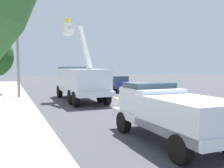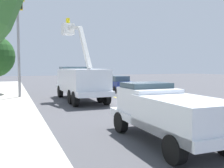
{
  "view_description": "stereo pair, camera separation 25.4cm",
  "coord_description": "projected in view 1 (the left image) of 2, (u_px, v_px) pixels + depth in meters",
  "views": [
    {
      "loc": [
        -16.58,
        9.3,
        2.71
      ],
      "look_at": [
        0.61,
        1.44,
        1.4
      ],
      "focal_mm": 40.58,
      "sensor_mm": 36.0,
      "label": 1
    },
    {
      "loc": [
        -16.69,
        9.07,
        2.71
      ],
      "look_at": [
        0.61,
        1.44,
        1.4
      ],
      "focal_mm": 40.58,
      "sensor_mm": 36.0,
      "label": 2
    }
  ],
  "objects": [
    {
      "name": "service_pickup_truck",
      "position": [
        170.0,
        111.0,
        8.99
      ],
      "size": [
        5.67,
        2.36,
        2.06
      ],
      "color": "white",
      "rests_on": "ground"
    },
    {
      "name": "sidewalk_far_side",
      "position": [
        6.0,
        109.0,
        15.72
      ],
      "size": [
        60.09,
        5.8,
        0.12
      ],
      "primitive_type": "cube",
      "rotation": [
        0.0,
        0.0,
        -0.04
      ],
      "color": "#B2ADA3",
      "rests_on": "ground"
    },
    {
      "name": "traffic_cone_mid_front",
      "position": [
        89.0,
        90.0,
        24.38
      ],
      "size": [
        0.4,
        0.4,
        0.83
      ],
      "color": "black",
      "rests_on": "ground"
    },
    {
      "name": "ground",
      "position": [
        133.0,
        102.0,
        19.09
      ],
      "size": [
        120.0,
        120.0,
        0.0
      ],
      "primitive_type": "plane",
      "color": "#47474C"
    },
    {
      "name": "lane_centre_stripe",
      "position": [
        133.0,
        102.0,
        19.09
      ],
      "size": [
        49.97,
        2.0,
        0.01
      ],
      "primitive_type": "cube",
      "rotation": [
        0.0,
        0.0,
        -0.04
      ],
      "color": "yellow",
      "rests_on": "ground"
    },
    {
      "name": "passing_minivan",
      "position": [
        116.0,
        82.0,
        28.01
      ],
      "size": [
        4.87,
        2.09,
        1.69
      ],
      "color": "navy",
      "rests_on": "ground"
    },
    {
      "name": "traffic_signal_mast",
      "position": [
        18.0,
        24.0,
        19.4
      ],
      "size": [
        6.94,
        0.66,
        8.72
      ],
      "color": "gray",
      "rests_on": "ground"
    },
    {
      "name": "utility_bucket_truck",
      "position": [
        80.0,
        80.0,
        20.09
      ],
      "size": [
        8.29,
        2.83,
        6.66
      ],
      "color": "white",
      "rests_on": "ground"
    }
  ]
}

